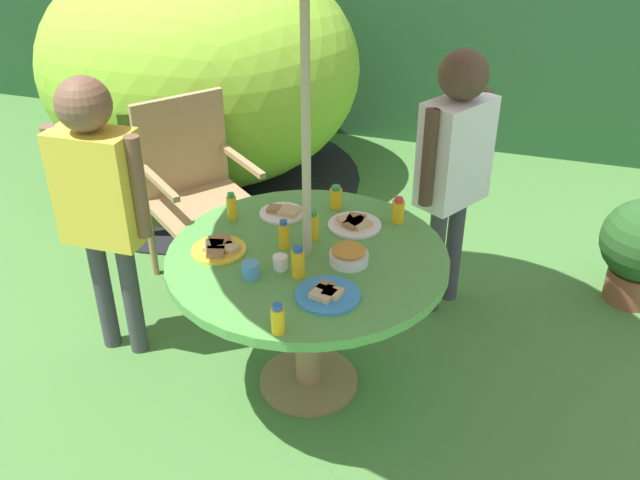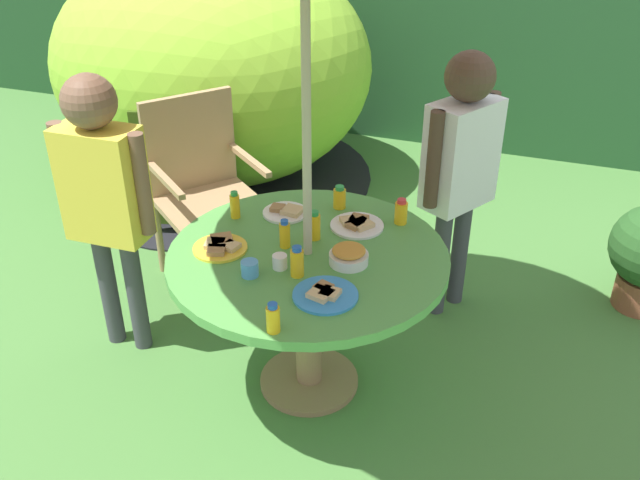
# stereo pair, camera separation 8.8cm
# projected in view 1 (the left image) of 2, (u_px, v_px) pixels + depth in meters

# --- Properties ---
(ground_plane) EXTENTS (10.00, 10.00, 0.02)m
(ground_plane) POSITION_uv_depth(u_px,v_px,m) (309.00, 384.00, 3.29)
(ground_plane) COLOR #477A38
(hedge_backdrop) EXTENTS (9.00, 0.70, 1.72)m
(hedge_backdrop) POSITION_uv_depth(u_px,v_px,m) (438.00, 27.00, 5.60)
(hedge_backdrop) COLOR #234C28
(hedge_backdrop) RESTS_ON ground_plane
(garden_table) EXTENTS (1.18, 1.18, 0.71)m
(garden_table) POSITION_uv_depth(u_px,v_px,m) (308.00, 277.00, 2.99)
(garden_table) COLOR #93704C
(garden_table) RESTS_ON ground_plane
(wooden_chair) EXTENTS (0.71, 0.71, 1.02)m
(wooden_chair) POSITION_uv_depth(u_px,v_px,m) (194.00, 183.00, 3.82)
(wooden_chair) COLOR tan
(wooden_chair) RESTS_ON ground_plane
(dome_tent) EXTENTS (2.71, 2.71, 1.64)m
(dome_tent) POSITION_uv_depth(u_px,v_px,m) (200.00, 69.00, 4.79)
(dome_tent) COLOR #8CC633
(dome_tent) RESTS_ON ground_plane
(child_in_white_shirt) EXTENTS (0.35, 0.41, 1.39)m
(child_in_white_shirt) POSITION_uv_depth(u_px,v_px,m) (455.00, 152.00, 3.39)
(child_in_white_shirt) COLOR #3F3F47
(child_in_white_shirt) RESTS_ON ground_plane
(child_in_yellow_shirt) EXTENTS (0.47, 0.23, 1.38)m
(child_in_yellow_shirt) POSITION_uv_depth(u_px,v_px,m) (98.00, 188.00, 3.07)
(child_in_yellow_shirt) COLOR #3F3F47
(child_in_yellow_shirt) RESTS_ON ground_plane
(snack_bowl) EXTENTS (0.16, 0.16, 0.08)m
(snack_bowl) POSITION_uv_depth(u_px,v_px,m) (349.00, 255.00, 2.84)
(snack_bowl) COLOR white
(snack_bowl) RESTS_ON garden_table
(plate_near_left) EXTENTS (0.23, 0.23, 0.03)m
(plate_near_left) POSITION_uv_depth(u_px,v_px,m) (219.00, 248.00, 2.93)
(plate_near_left) COLOR yellow
(plate_near_left) RESTS_ON garden_table
(plate_far_right) EXTENTS (0.24, 0.24, 0.03)m
(plate_far_right) POSITION_uv_depth(u_px,v_px,m) (354.00, 224.00, 3.11)
(plate_far_right) COLOR white
(plate_far_right) RESTS_ON garden_table
(plate_near_right) EXTENTS (0.21, 0.21, 0.03)m
(plate_near_right) POSITION_uv_depth(u_px,v_px,m) (283.00, 212.00, 3.21)
(plate_near_right) COLOR white
(plate_near_right) RESTS_ON garden_table
(plate_mid_right) EXTENTS (0.25, 0.25, 0.03)m
(plate_mid_right) POSITION_uv_depth(u_px,v_px,m) (327.00, 294.00, 2.65)
(plate_mid_right) COLOR #338CD8
(plate_mid_right) RESTS_ON garden_table
(juice_bottle_far_left) EXTENTS (0.05, 0.05, 0.13)m
(juice_bottle_far_left) POSITION_uv_depth(u_px,v_px,m) (298.00, 263.00, 2.75)
(juice_bottle_far_left) COLOR yellow
(juice_bottle_far_left) RESTS_ON garden_table
(juice_bottle_center_front) EXTENTS (0.05, 0.05, 0.13)m
(juice_bottle_center_front) POSITION_uv_depth(u_px,v_px,m) (313.00, 226.00, 3.00)
(juice_bottle_center_front) COLOR yellow
(juice_bottle_center_front) RESTS_ON garden_table
(juice_bottle_center_back) EXTENTS (0.04, 0.04, 0.13)m
(juice_bottle_center_back) POSITION_uv_depth(u_px,v_px,m) (232.00, 207.00, 3.15)
(juice_bottle_center_back) COLOR yellow
(juice_bottle_center_back) RESTS_ON garden_table
(juice_bottle_mid_left) EXTENTS (0.06, 0.06, 0.12)m
(juice_bottle_mid_left) POSITION_uv_depth(u_px,v_px,m) (398.00, 211.00, 3.13)
(juice_bottle_mid_left) COLOR yellow
(juice_bottle_mid_left) RESTS_ON garden_table
(juice_bottle_front_edge) EXTENTS (0.05, 0.05, 0.13)m
(juice_bottle_front_edge) POSITION_uv_depth(u_px,v_px,m) (284.00, 235.00, 2.93)
(juice_bottle_front_edge) COLOR yellow
(juice_bottle_front_edge) RESTS_ON garden_table
(juice_bottle_back_edge) EXTENTS (0.05, 0.05, 0.12)m
(juice_bottle_back_edge) POSITION_uv_depth(u_px,v_px,m) (278.00, 319.00, 2.44)
(juice_bottle_back_edge) COLOR yellow
(juice_bottle_back_edge) RESTS_ON garden_table
(juice_bottle_spot_a) EXTENTS (0.06, 0.06, 0.11)m
(juice_bottle_spot_a) POSITION_uv_depth(u_px,v_px,m) (335.00, 197.00, 3.25)
(juice_bottle_spot_a) COLOR yellow
(juice_bottle_spot_a) RESTS_ON garden_table
(cup_near) EXTENTS (0.06, 0.06, 0.06)m
(cup_near) POSITION_uv_depth(u_px,v_px,m) (280.00, 262.00, 2.81)
(cup_near) COLOR white
(cup_near) RESTS_ON garden_table
(cup_far) EXTENTS (0.07, 0.07, 0.06)m
(cup_far) POSITION_uv_depth(u_px,v_px,m) (251.00, 270.00, 2.76)
(cup_far) COLOR #4C99D8
(cup_far) RESTS_ON garden_table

